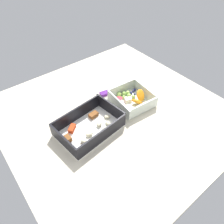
{
  "coord_description": "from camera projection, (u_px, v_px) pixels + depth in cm",
  "views": [
    {
      "loc": [
        -37.05,
        -45.12,
        59.16
      ],
      "look_at": [
        -1.96,
        -0.92,
        4.0
      ],
      "focal_mm": 34.17,
      "sensor_mm": 36.0,
      "label": 1
    }
  ],
  "objects": [
    {
      "name": "fruit_bowl",
      "position": [
        132.0,
        99.0,
        0.84
      ],
      "size": [
        15.18,
        15.66,
        5.55
      ],
      "rotation": [
        0.0,
        0.0,
        -0.09
      ],
      "color": "silver",
      "rests_on": "table_surface"
    },
    {
      "name": "pasta_container",
      "position": [
        90.0,
        127.0,
        0.74
      ],
      "size": [
        23.31,
        16.96,
        5.81
      ],
      "rotation": [
        0.0,
        0.0,
        0.11
      ],
      "color": "white",
      "rests_on": "table_surface"
    },
    {
      "name": "table_surface",
      "position": [
        114.0,
        114.0,
        0.82
      ],
      "size": [
        80.0,
        80.0,
        2.0
      ],
      "primitive_type": "cube",
      "color": "beige",
      "rests_on": "ground"
    },
    {
      "name": "candy_bar",
      "position": [
        108.0,
        92.0,
        0.89
      ],
      "size": [
        7.35,
        3.82,
        1.2
      ],
      "primitive_type": "cube",
      "rotation": [
        0.0,
        0.0,
        -0.21
      ],
      "color": "#51197A",
      "rests_on": "table_surface"
    },
    {
      "name": "paper_cup_liner",
      "position": [
        154.0,
        95.0,
        0.88
      ],
      "size": [
        3.75,
        3.75,
        1.54
      ],
      "primitive_type": "cylinder",
      "color": "white",
      "rests_on": "table_surface"
    }
  ]
}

